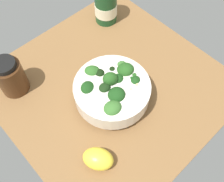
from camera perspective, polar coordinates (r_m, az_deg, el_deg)
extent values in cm
cube|color=brown|center=(74.16, -0.45, 0.53)|extent=(57.08, 57.08, 4.11)
cylinder|color=silver|center=(69.37, 0.00, -1.37)|extent=(10.65, 10.65, 1.64)
cylinder|color=silver|center=(66.55, 0.00, 0.04)|extent=(19.36, 19.36, 4.91)
cylinder|color=beige|center=(64.81, 0.00, 0.99)|extent=(15.62, 15.62, 0.80)
cylinder|color=#4A8F3C|center=(70.35, 2.20, 4.43)|extent=(1.87, 1.57, 1.76)
ellipsoid|color=#386B2B|center=(69.02, 2.24, 5.23)|extent=(4.75, 5.45, 4.70)
cylinder|color=#2F662B|center=(65.79, -1.59, -0.15)|extent=(1.24, 1.26, 1.55)
ellipsoid|color=black|center=(64.49, -1.63, 0.56)|extent=(4.09, 3.02, 3.59)
cylinder|color=#2F662B|center=(69.09, -4.12, 3.34)|extent=(2.20, 2.00, 1.61)
ellipsoid|color=#2D6023|center=(67.67, -4.21, 4.18)|extent=(5.94, 5.82, 3.84)
cylinder|color=#3C7A32|center=(68.74, -2.84, 2.89)|extent=(1.68, 1.66, 1.62)
ellipsoid|color=black|center=(67.32, -2.90, 3.72)|extent=(4.45, 4.75, 3.90)
cylinder|color=#589D47|center=(68.14, 4.25, 1.69)|extent=(1.34, 1.58, 1.69)
ellipsoid|color=#194216|center=(66.93, 4.33, 2.38)|extent=(3.88, 3.61, 3.59)
cylinder|color=#4A8F3C|center=(68.74, 4.70, 2.44)|extent=(1.15, 1.28, 1.38)
ellipsoid|color=#23511C|center=(67.52, 4.78, 3.14)|extent=(4.00, 3.92, 3.53)
cylinder|color=#3C7A32|center=(63.23, 0.09, -4.47)|extent=(1.73, 1.67, 1.21)
ellipsoid|color=#386B2B|center=(61.74, 0.09, -3.76)|extent=(5.09, 5.35, 4.16)
cylinder|color=#589D47|center=(67.50, 4.94, 1.28)|extent=(1.41, 1.27, 1.35)
ellipsoid|color=#194216|center=(66.31, 5.04, 1.95)|extent=(4.70, 4.67, 4.53)
cylinder|color=#2F662B|center=(64.64, 0.93, -1.66)|extent=(1.57, 1.50, 1.24)
ellipsoid|color=#194216|center=(63.15, 0.95, -0.88)|extent=(5.78, 5.23, 3.85)
cylinder|color=#4A8F3C|center=(69.07, 0.25, 3.44)|extent=(1.46, 1.37, 1.12)
ellipsoid|color=black|center=(68.06, 0.26, 4.03)|extent=(4.32, 4.00, 3.02)
cylinder|color=#3C7A32|center=(67.40, 1.21, 1.76)|extent=(1.86, 1.82, 1.35)
ellipsoid|color=#194216|center=(66.11, 1.23, 2.50)|extent=(4.72, 3.96, 3.62)
cylinder|color=#2F662B|center=(69.09, 2.80, 3.70)|extent=(1.90, 1.85, 1.53)
ellipsoid|color=#23511C|center=(67.66, 2.87, 4.56)|extent=(6.17, 7.04, 5.42)
cylinder|color=#589D47|center=(65.82, -0.36, 1.90)|extent=(1.77, 1.75, 1.19)
ellipsoid|color=#23511C|center=(64.52, -0.37, 2.66)|extent=(5.82, 4.76, 5.02)
cylinder|color=#3C7A32|center=(66.53, -5.02, -0.25)|extent=(2.08, 1.98, 1.79)
ellipsoid|color=#194216|center=(64.97, -5.14, 0.59)|extent=(5.33, 5.20, 4.82)
ellipsoid|color=#DBBC84|center=(65.25, 5.21, 1.60)|extent=(1.63, 1.86, 1.39)
ellipsoid|color=#DBBC84|center=(64.55, 3.94, 0.66)|extent=(1.54, 1.93, 1.18)
ellipsoid|color=#DBBC84|center=(62.27, -2.27, -3.17)|extent=(2.05, 1.89, 0.76)
ellipsoid|color=yellow|center=(61.40, -3.04, -14.49)|extent=(8.17, 8.83, 4.38)
cylinder|color=#472814|center=(72.91, -21.09, 2.76)|extent=(7.42, 7.42, 9.43)
cylinder|color=black|center=(68.84, -22.48, 5.27)|extent=(5.92, 5.92, 1.37)
cylinder|color=#194723|center=(85.00, -1.36, 18.07)|extent=(6.84, 6.84, 11.36)
cylinder|color=#F0EBC6|center=(85.76, -1.35, 17.48)|extent=(6.98, 6.98, 3.92)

